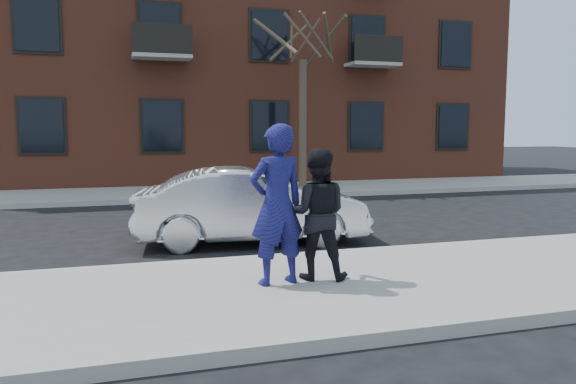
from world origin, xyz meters
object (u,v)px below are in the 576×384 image
object	(u,v)px
street_tree	(303,23)
silver_sedan	(251,206)
man_peacoat	(317,214)
man_hoodie	(277,205)

from	to	relation	value
street_tree	silver_sedan	size ratio (longest dim) A/B	1.61
street_tree	man_peacoat	world-z (taller)	street_tree
man_hoodie	silver_sedan	bearing A→B (deg)	-108.68
man_hoodie	man_peacoat	bearing A→B (deg)	179.28
man_hoodie	street_tree	bearing A→B (deg)	-121.18
man_peacoat	man_hoodie	bearing A→B (deg)	31.83
street_tree	man_hoodie	xyz separation A→B (m)	(-4.04, -11.05, -4.37)
silver_sedan	street_tree	bearing A→B (deg)	-18.66
man_hoodie	man_peacoat	world-z (taller)	man_hoodie
street_tree	silver_sedan	xyz separation A→B (m)	(-3.60, -7.80, -4.83)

